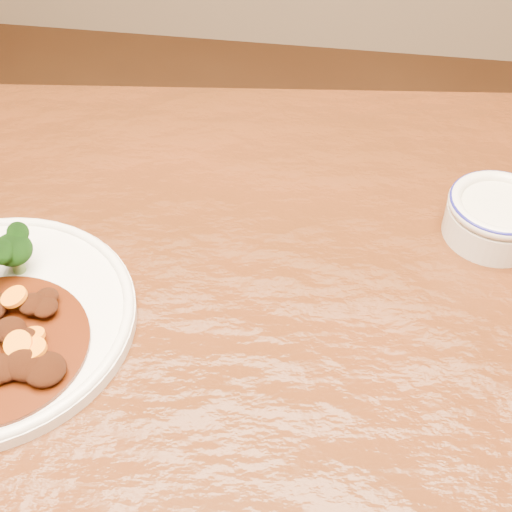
# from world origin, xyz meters

# --- Properties ---
(dining_table) EXTENTS (1.60, 1.07, 0.75)m
(dining_table) POSITION_xyz_m (0.00, 0.00, 0.67)
(dining_table) COLOR #4C210D
(dining_table) RESTS_ON ground
(dip_bowl) EXTENTS (0.11, 0.11, 0.05)m
(dip_bowl) POSITION_xyz_m (0.24, 0.19, 0.78)
(dip_bowl) COLOR beige
(dip_bowl) RESTS_ON dining_table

